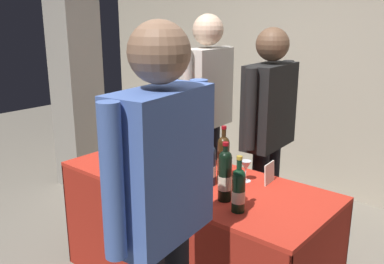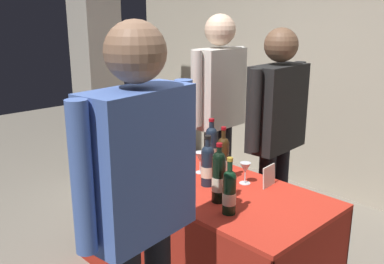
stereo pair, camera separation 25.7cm
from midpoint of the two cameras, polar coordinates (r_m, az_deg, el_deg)
back_partition at (r=4.30m, az=23.09°, el=8.80°), size 6.17×0.12×2.71m
concrete_pillar at (r=4.47m, az=-11.39°, el=13.71°), size 0.39×0.39×3.29m
tasting_table at (r=2.76m, az=2.71°, el=-10.91°), size 1.77×0.73×0.78m
featured_wine_bottle at (r=3.11m, az=-1.96°, el=-0.04°), size 0.08×0.08×0.34m
display_bottle_0 at (r=2.81m, az=5.24°, el=-1.98°), size 0.08×0.08×0.33m
display_bottle_1 at (r=2.42m, az=-0.93°, el=-4.88°), size 0.07×0.07×0.35m
display_bottle_2 at (r=2.82m, az=-2.68°, el=-2.08°), size 0.08×0.08×0.32m
display_bottle_3 at (r=2.19m, az=8.45°, el=-7.98°), size 0.07×0.07×0.30m
display_bottle_4 at (r=2.96m, az=-1.77°, el=-1.19°), size 0.07×0.07×0.31m
display_bottle_5 at (r=2.52m, az=5.05°, el=-4.46°), size 0.08×0.08×0.31m
display_bottle_6 at (r=2.59m, az=7.06°, el=-3.62°), size 0.07×0.07×0.34m
display_bottle_7 at (r=2.73m, az=-5.49°, el=-2.63°), size 0.08×0.08×0.33m
display_bottle_8 at (r=2.30m, az=6.85°, el=-6.01°), size 0.08×0.08×0.34m
wine_glass_near_vendor at (r=2.72m, az=3.83°, el=-3.55°), size 0.07×0.07×0.14m
wine_glass_mid at (r=2.59m, az=10.06°, el=-4.95°), size 0.07×0.07×0.13m
wine_glass_near_taster at (r=3.02m, az=-6.46°, el=-1.77°), size 0.07×0.07×0.13m
flower_vase at (r=3.16m, az=-5.44°, el=-0.37°), size 0.09×0.10×0.42m
brochure_stand at (r=2.58m, az=13.19°, el=-5.87°), size 0.03×0.13×0.13m
vendor_presenter at (r=3.07m, az=13.73°, el=1.07°), size 0.24×0.64×1.69m
vendor_assistant at (r=3.44m, az=5.79°, el=3.97°), size 0.24×0.61×1.78m
taster_foreground_right at (r=1.75m, az=-2.82°, el=-7.99°), size 0.27×0.64×1.76m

